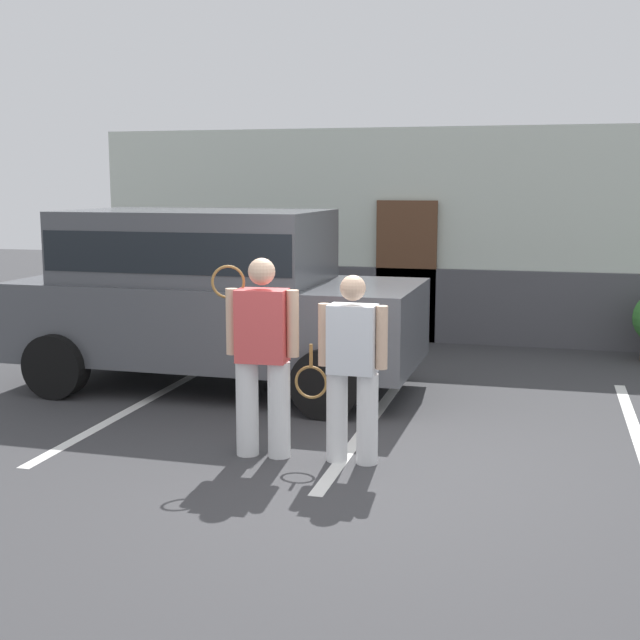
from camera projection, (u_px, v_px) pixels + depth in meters
ground_plane at (354, 469)px, 7.19m from camera, size 40.00×40.00×0.00m
parking_stripe_0 at (141, 404)px, 9.29m from camera, size 0.12×4.40×0.01m
parking_stripe_1 at (372, 420)px, 8.66m from camera, size 0.12×4.40×0.01m
parking_stripe_2 at (638, 439)px, 8.03m from camera, size 0.12×4.40×0.01m
house_frontage at (443, 242)px, 12.78m from camera, size 10.72×0.40×3.16m
parked_suv at (209, 290)px, 9.90m from camera, size 4.63×2.23×2.05m
tennis_player_man at (262, 354)px, 7.40m from camera, size 0.78×0.29×1.74m
tennis_player_woman at (352, 367)px, 7.24m from camera, size 0.86×0.26×1.61m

